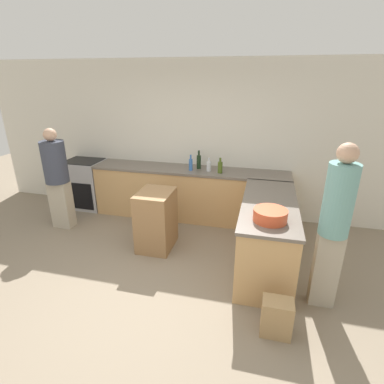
# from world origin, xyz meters

# --- Properties ---
(ground_plane) EXTENTS (14.00, 14.00, 0.00)m
(ground_plane) POSITION_xyz_m (0.00, 0.00, 0.00)
(ground_plane) COLOR gray
(wall_back) EXTENTS (8.00, 0.06, 2.70)m
(wall_back) POSITION_xyz_m (0.00, 2.50, 1.35)
(wall_back) COLOR silver
(wall_back) RESTS_ON ground_plane
(counter_back) EXTENTS (3.42, 0.62, 0.92)m
(counter_back) POSITION_xyz_m (0.00, 2.18, 0.46)
(counter_back) COLOR tan
(counter_back) RESTS_ON ground_plane
(counter_peninsula) EXTENTS (0.69, 1.80, 0.92)m
(counter_peninsula) POSITION_xyz_m (1.37, 1.00, 0.46)
(counter_peninsula) COLOR tan
(counter_peninsula) RESTS_ON ground_plane
(range_oven) EXTENTS (0.71, 0.59, 0.93)m
(range_oven) POSITION_xyz_m (-2.07, 2.18, 0.46)
(range_oven) COLOR #ADADB2
(range_oven) RESTS_ON ground_plane
(island_table) EXTENTS (0.48, 0.61, 0.88)m
(island_table) POSITION_xyz_m (-0.22, 1.07, 0.44)
(island_table) COLOR #997047
(island_table) RESTS_ON ground_plane
(mixing_bowl) EXTENTS (0.37, 0.37, 0.14)m
(mixing_bowl) POSITION_xyz_m (1.37, 0.47, 0.98)
(mixing_bowl) COLOR #DB512D
(mixing_bowl) RESTS_ON counter_peninsula
(vinegar_bottle_clear) EXTENTS (0.08, 0.08, 0.23)m
(vinegar_bottle_clear) POSITION_xyz_m (0.35, 2.13, 1.00)
(vinegar_bottle_clear) COLOR silver
(vinegar_bottle_clear) RESTS_ON counter_back
(water_bottle_blue) EXTENTS (0.06, 0.06, 0.27)m
(water_bottle_blue) POSITION_xyz_m (0.05, 2.10, 1.02)
(water_bottle_blue) COLOR #386BB7
(water_bottle_blue) RESTS_ON counter_back
(wine_bottle_dark) EXTENTS (0.07, 0.07, 0.32)m
(wine_bottle_dark) POSITION_xyz_m (0.16, 2.23, 1.04)
(wine_bottle_dark) COLOR black
(wine_bottle_dark) RESTS_ON counter_back
(olive_oil_bottle) EXTENTS (0.08, 0.08, 0.25)m
(olive_oil_bottle) POSITION_xyz_m (0.55, 2.08, 1.02)
(olive_oil_bottle) COLOR #475B1E
(olive_oil_bottle) RESTS_ON counter_back
(person_by_range) EXTENTS (0.37, 0.37, 1.67)m
(person_by_range) POSITION_xyz_m (-1.99, 1.31, 0.90)
(person_by_range) COLOR #ADA38E
(person_by_range) RESTS_ON ground_plane
(person_at_peninsula) EXTENTS (0.29, 0.29, 1.84)m
(person_at_peninsula) POSITION_xyz_m (2.00, 0.38, 1.02)
(person_at_peninsula) COLOR #ADA38E
(person_at_peninsula) RESTS_ON ground_plane
(paper_bag) EXTENTS (0.30, 0.21, 0.39)m
(paper_bag) POSITION_xyz_m (1.50, -0.20, 0.20)
(paper_bag) COLOR #A88456
(paper_bag) RESTS_ON ground_plane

